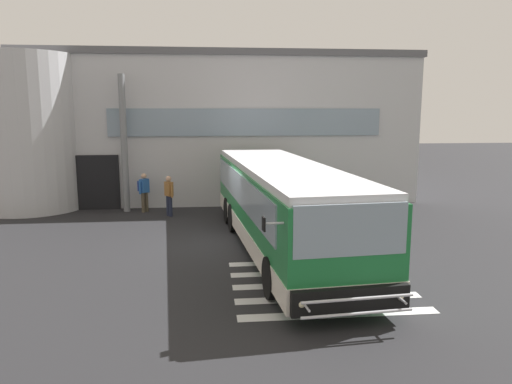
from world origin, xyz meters
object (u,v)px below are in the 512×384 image
at_px(entry_support_column, 124,144).
at_px(safety_bollard_yellow, 296,206).
at_px(bus_main_foreground, 282,208).
at_px(passenger_near_column, 144,190).
at_px(passenger_by_doorway, 169,194).

relative_size(entry_support_column, safety_bollard_yellow, 6.46).
distance_m(bus_main_foreground, passenger_near_column, 7.99).
bearing_deg(entry_support_column, passenger_near_column, -15.05).
height_order(entry_support_column, passenger_near_column, entry_support_column).
bearing_deg(bus_main_foreground, passenger_by_doorway, 126.56).
height_order(bus_main_foreground, passenger_near_column, bus_main_foreground).
distance_m(entry_support_column, passenger_near_column, 2.10).
xyz_separation_m(entry_support_column, passenger_by_doorway, (1.91, -1.17, -1.98)).
bearing_deg(safety_bollard_yellow, passenger_near_column, 165.86).
relative_size(passenger_near_column, safety_bollard_yellow, 1.86).
bearing_deg(passenger_near_column, passenger_by_doorway, -40.11).
relative_size(entry_support_column, passenger_by_doorway, 3.47).
height_order(passenger_near_column, safety_bollard_yellow, passenger_near_column).
bearing_deg(passenger_near_column, bus_main_foreground, -50.98).
relative_size(bus_main_foreground, passenger_by_doorway, 7.20).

